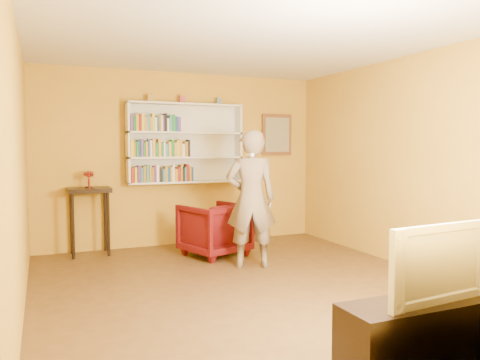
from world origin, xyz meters
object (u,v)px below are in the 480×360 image
at_px(bookshelf, 184,144).
at_px(person, 251,199).
at_px(ruby_lustre, 89,176).
at_px(console_table, 89,199).
at_px(television, 431,261).
at_px(tv_cabinet, 429,333).
at_px(armchair, 214,229).

xyz_separation_m(bookshelf, person, (0.39, -1.66, -0.72)).
relative_size(bookshelf, ruby_lustre, 7.58).
xyz_separation_m(console_table, television, (1.85, -4.50, -0.05)).
bearing_deg(tv_cabinet, television, 180.00).
bearing_deg(console_table, television, -67.63).
height_order(console_table, person, person).
height_order(tv_cabinet, television, television).
bearing_deg(ruby_lustre, console_table, -53.13).
bearing_deg(tv_cabinet, ruby_lustre, 112.37).
relative_size(ruby_lustre, armchair, 0.29).
distance_m(ruby_lustre, armchair, 1.94).
bearing_deg(bookshelf, person, -76.81).
xyz_separation_m(ruby_lustre, armchair, (1.63, -0.72, -0.76)).
xyz_separation_m(bookshelf, tv_cabinet, (0.40, -4.66, -1.35)).
bearing_deg(person, ruby_lustre, -20.10).
xyz_separation_m(bookshelf, console_table, (-1.45, -0.16, -0.80)).
bearing_deg(armchair, person, 86.74).
xyz_separation_m(ruby_lustre, person, (1.84, -1.50, -0.26)).
height_order(armchair, television, television).
bearing_deg(person, television, 109.26).
bearing_deg(tv_cabinet, person, 90.16).
distance_m(ruby_lustre, television, 4.88).
bearing_deg(bookshelf, ruby_lustre, -173.74).
height_order(console_table, tv_cabinet, console_table).
distance_m(armchair, tv_cabinet, 3.79).
bearing_deg(person, console_table, -20.10).
bearing_deg(bookshelf, console_table, -173.74).
distance_m(console_table, armchair, 1.83).
relative_size(ruby_lustre, person, 0.14).
bearing_deg(television, armchair, 88.60).
bearing_deg(ruby_lustre, tv_cabinet, -67.63).
xyz_separation_m(console_table, person, (1.84, -1.50, 0.08)).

